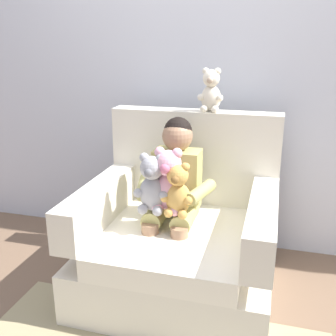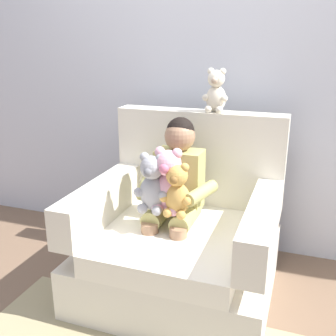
# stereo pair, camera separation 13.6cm
# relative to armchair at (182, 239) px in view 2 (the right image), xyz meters

# --- Properties ---
(ground_plane) EXTENTS (8.00, 8.00, 0.00)m
(ground_plane) POSITION_rel_armchair_xyz_m (0.00, -0.05, -0.31)
(ground_plane) COLOR brown
(back_wall) EXTENTS (6.00, 0.10, 2.60)m
(back_wall) POSITION_rel_armchair_xyz_m (0.00, 0.66, 0.99)
(back_wall) COLOR silver
(back_wall) RESTS_ON ground
(armchair) EXTENTS (1.03, 0.94, 0.99)m
(armchair) POSITION_rel_armchair_xyz_m (0.00, 0.00, 0.00)
(armchair) COLOR silver
(armchair) RESTS_ON ground
(seated_child) EXTENTS (0.45, 0.39, 0.82)m
(seated_child) POSITION_rel_armchair_xyz_m (-0.05, 0.03, 0.31)
(seated_child) COLOR tan
(seated_child) RESTS_ON armchair
(plush_honey) EXTENTS (0.17, 0.14, 0.29)m
(plush_honey) POSITION_rel_armchair_xyz_m (0.01, -0.14, 0.34)
(plush_honey) COLOR gold
(plush_honey) RESTS_ON armchair
(plush_grey) EXTENTS (0.19, 0.16, 0.32)m
(plush_grey) POSITION_rel_armchair_xyz_m (-0.12, -0.13, 0.36)
(plush_grey) COLOR #9E9EA3
(plush_grey) RESTS_ON armchair
(plush_pink) EXTENTS (0.21, 0.17, 0.35)m
(plush_pink) POSITION_rel_armchair_xyz_m (-0.04, -0.10, 0.37)
(plush_pink) COLOR #EAA8BC
(plush_pink) RESTS_ON armchair
(plush_cream_on_backrest) EXTENTS (0.15, 0.12, 0.25)m
(plush_cream_on_backrest) POSITION_rel_armchair_xyz_m (0.09, 0.34, 0.80)
(plush_cream_on_backrest) COLOR silver
(plush_cream_on_backrest) RESTS_ON armchair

